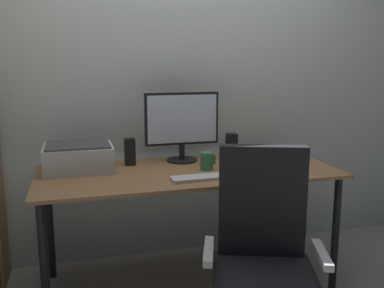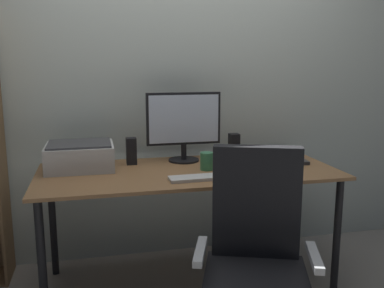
{
  "view_description": "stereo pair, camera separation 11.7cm",
  "coord_description": "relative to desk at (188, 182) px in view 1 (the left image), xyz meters",
  "views": [
    {
      "loc": [
        -0.66,
        -2.42,
        1.38
      ],
      "look_at": [
        0.02,
        -0.01,
        0.9
      ],
      "focal_mm": 40.1,
      "sensor_mm": 36.0,
      "label": 1
    },
    {
      "loc": [
        -0.55,
        -2.45,
        1.38
      ],
      "look_at": [
        0.02,
        -0.01,
        0.9
      ],
      "focal_mm": 40.1,
      "sensor_mm": 36.0,
      "label": 2
    }
  ],
  "objects": [
    {
      "name": "desk",
      "position": [
        0.0,
        0.0,
        0.0
      ],
      "size": [
        1.78,
        0.76,
        0.74
      ],
      "color": "olive",
      "rests_on": "ground"
    },
    {
      "name": "back_wall",
      "position": [
        0.0,
        0.55,
        0.63
      ],
      "size": [
        6.4,
        0.1,
        2.6
      ],
      "primitive_type": "cube",
      "color": "beige",
      "rests_on": "ground"
    },
    {
      "name": "monitor",
      "position": [
        0.02,
        0.24,
        0.33
      ],
      "size": [
        0.48,
        0.2,
        0.45
      ],
      "color": "black",
      "rests_on": "desk"
    },
    {
      "name": "speaker_right",
      "position": [
        0.36,
        0.23,
        0.16
      ],
      "size": [
        0.06,
        0.07,
        0.17
      ],
      "primitive_type": "cube",
      "color": "black",
      "rests_on": "desk"
    },
    {
      "name": "office_chair",
      "position": [
        0.12,
        -0.81,
        -0.21
      ],
      "size": [
        0.58,
        0.58,
        1.01
      ],
      "rotation": [
        0.0,
        0.0,
        -0.35
      ],
      "color": "#B7BABC",
      "rests_on": "ground"
    },
    {
      "name": "speaker_left",
      "position": [
        -0.32,
        0.23,
        0.16
      ],
      "size": [
        0.06,
        0.07,
        0.17
      ],
      "primitive_type": "cube",
      "color": "black",
      "rests_on": "desk"
    },
    {
      "name": "laptop",
      "position": [
        0.63,
        0.07,
        0.08
      ],
      "size": [
        0.34,
        0.26,
        0.02
      ],
      "primitive_type": "cube",
      "rotation": [
        0.0,
        0.0,
        -0.11
      ],
      "color": "#2D2D30",
      "rests_on": "desk"
    },
    {
      "name": "coffee_mug",
      "position": [
        0.11,
        -0.02,
        0.13
      ],
      "size": [
        0.09,
        0.08,
        0.11
      ],
      "color": "#387F51",
      "rests_on": "desk"
    },
    {
      "name": "mouse",
      "position": [
        0.22,
        -0.19,
        0.09
      ],
      "size": [
        0.06,
        0.1,
        0.03
      ],
      "primitive_type": "cube",
      "rotation": [
        0.0,
        0.0,
        0.0
      ],
      "color": "black",
      "rests_on": "desk"
    },
    {
      "name": "printer",
      "position": [
        -0.64,
        0.18,
        0.15
      ],
      "size": [
        0.4,
        0.34,
        0.16
      ],
      "color": "silver",
      "rests_on": "desk"
    },
    {
      "name": "keyboard",
      "position": [
        -0.01,
        -0.22,
        0.08
      ],
      "size": [
        0.29,
        0.12,
        0.02
      ],
      "primitive_type": "cube",
      "rotation": [
        0.0,
        0.0,
        0.03
      ],
      "color": "silver",
      "rests_on": "desk"
    },
    {
      "name": "ground_plane",
      "position": [
        0.0,
        0.0,
        -0.67
      ],
      "size": [
        12.0,
        12.0,
        0.0
      ],
      "primitive_type": "plane",
      "color": "gray"
    }
  ]
}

